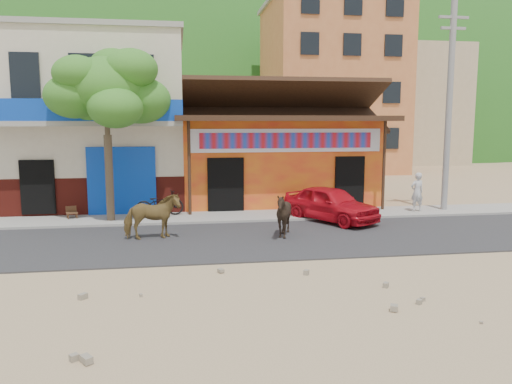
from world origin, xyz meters
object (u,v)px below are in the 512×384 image
at_px(cow_tan, 152,216).
at_px(pedestrian, 417,192).
at_px(cow_dark, 283,215).
at_px(scooter, 160,203).
at_px(cafe_chair_left, 72,207).
at_px(red_car, 330,204).
at_px(utility_pole, 449,107).
at_px(tree, 108,135).

height_order(cow_tan, pedestrian, pedestrian).
bearing_deg(pedestrian, cow_dark, 18.64).
bearing_deg(scooter, cafe_chair_left, 75.52).
bearing_deg(red_car, cow_tan, 165.53).
xyz_separation_m(cow_dark, pedestrian, (5.96, 3.17, 0.14)).
height_order(utility_pole, scooter, utility_pole).
bearing_deg(utility_pole, scooter, 178.50).
xyz_separation_m(tree, pedestrian, (11.51, -0.05, -2.24)).
bearing_deg(cafe_chair_left, cow_tan, -68.02).
xyz_separation_m(scooter, pedestrian, (9.82, -0.54, 0.29)).
distance_m(tree, cafe_chair_left, 3.02).
relative_size(cow_tan, red_car, 0.44).
bearing_deg(cow_tan, tree, 20.03).
relative_size(red_car, pedestrian, 2.45).
relative_size(cow_tan, cow_dark, 1.19).
bearing_deg(cow_dark, utility_pole, 86.55).
bearing_deg(tree, red_car, -7.36).
relative_size(utility_pole, red_car, 2.16).
xyz_separation_m(tree, cow_tan, (1.58, -2.87, -2.39)).
bearing_deg(tree, cow_tan, -61.17).
relative_size(cow_tan, scooter, 0.93).
distance_m(utility_pole, cow_dark, 8.70).
xyz_separation_m(pedestrian, cafe_chair_left, (-12.94, 0.60, -0.36)).
relative_size(cow_tan, cafe_chair_left, 2.08).
distance_m(utility_pole, cafe_chair_left, 14.69).
xyz_separation_m(red_car, cafe_chair_left, (-9.18, 1.55, -0.15)).
relative_size(red_car, cafe_chair_left, 4.67).
bearing_deg(utility_pole, cow_dark, -154.76).
xyz_separation_m(cow_dark, scooter, (-3.86, 3.71, -0.15)).
height_order(red_car, pedestrian, pedestrian).
relative_size(cow_dark, cafe_chair_left, 1.75).
height_order(cow_tan, red_car, cow_tan).
height_order(cow_dark, pedestrian, pedestrian).
relative_size(tree, cow_dark, 4.33).
bearing_deg(tree, cafe_chair_left, 158.83).
distance_m(scooter, pedestrian, 9.84).
bearing_deg(cow_tan, pedestrian, -82.93).
height_order(pedestrian, cafe_chair_left, pedestrian).
bearing_deg(tree, pedestrian, -0.25).
bearing_deg(cow_dark, pedestrian, 89.30).
xyz_separation_m(utility_pole, pedestrian, (-1.29, -0.25, -3.24)).
xyz_separation_m(utility_pole, cow_dark, (-7.25, -3.42, -3.39)).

